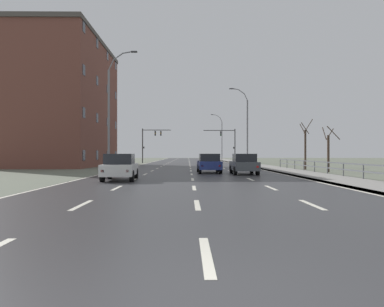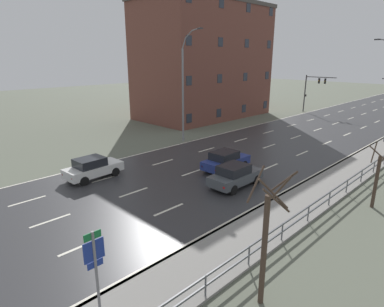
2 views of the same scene
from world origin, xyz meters
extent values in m
cube|color=#5B6051|center=(0.00, 48.00, -0.06)|extent=(160.00, 160.00, 0.12)
cube|color=#303033|center=(0.00, 60.00, 0.01)|extent=(14.00, 120.00, 0.02)
cube|color=beige|center=(-3.50, 12.80, 0.02)|extent=(0.16, 2.20, 0.01)
cube|color=beige|center=(-3.50, 18.20, 0.02)|extent=(0.16, 2.20, 0.01)
cube|color=beige|center=(-3.50, 23.60, 0.02)|extent=(0.16, 2.20, 0.01)
cube|color=beige|center=(-3.50, 29.00, 0.02)|extent=(0.16, 2.20, 0.01)
cube|color=beige|center=(-3.50, 34.40, 0.02)|extent=(0.16, 2.20, 0.01)
cube|color=beige|center=(-3.50, 39.80, 0.02)|extent=(0.16, 2.20, 0.01)
cube|color=beige|center=(-3.50, 45.20, 0.02)|extent=(0.16, 2.20, 0.01)
cube|color=beige|center=(-3.50, 50.60, 0.02)|extent=(0.16, 2.20, 0.01)
cube|color=beige|center=(-3.50, 56.00, 0.02)|extent=(0.16, 2.20, 0.01)
cube|color=beige|center=(-3.50, 61.40, 0.02)|extent=(0.16, 2.20, 0.01)
cube|color=beige|center=(-3.50, 66.80, 0.02)|extent=(0.16, 2.20, 0.01)
cube|color=beige|center=(-3.50, 72.20, 0.02)|extent=(0.16, 2.20, 0.01)
cube|color=beige|center=(-3.50, 77.60, 0.02)|extent=(0.16, 2.20, 0.01)
cube|color=beige|center=(-3.50, 83.00, 0.02)|extent=(0.16, 2.20, 0.01)
cube|color=beige|center=(0.00, 12.80, 0.02)|extent=(0.16, 2.20, 0.01)
cube|color=beige|center=(0.00, 18.20, 0.02)|extent=(0.16, 2.20, 0.01)
cube|color=beige|center=(0.00, 23.60, 0.02)|extent=(0.16, 2.20, 0.01)
cube|color=beige|center=(0.00, 29.00, 0.02)|extent=(0.16, 2.20, 0.01)
cube|color=beige|center=(0.00, 34.40, 0.02)|extent=(0.16, 2.20, 0.01)
cube|color=beige|center=(0.00, 39.80, 0.02)|extent=(0.16, 2.20, 0.01)
cube|color=beige|center=(0.00, 45.20, 0.02)|extent=(0.16, 2.20, 0.01)
cube|color=beige|center=(0.00, 50.60, 0.02)|extent=(0.16, 2.20, 0.01)
cube|color=beige|center=(0.00, 56.00, 0.02)|extent=(0.16, 2.20, 0.01)
cube|color=beige|center=(0.00, 61.40, 0.02)|extent=(0.16, 2.20, 0.01)
cube|color=beige|center=(0.00, 66.80, 0.02)|extent=(0.16, 2.20, 0.01)
cube|color=beige|center=(3.50, 12.80, 0.02)|extent=(0.16, 2.20, 0.01)
cube|color=beige|center=(3.50, 18.20, 0.02)|extent=(0.16, 2.20, 0.01)
cube|color=beige|center=(3.50, 23.60, 0.02)|extent=(0.16, 2.20, 0.01)
cube|color=beige|center=(3.50, 29.00, 0.02)|extent=(0.16, 2.20, 0.01)
cube|color=beige|center=(3.50, 34.40, 0.02)|extent=(0.16, 2.20, 0.01)
cube|color=beige|center=(3.50, 39.80, 0.02)|extent=(0.16, 2.20, 0.01)
cube|color=beige|center=(3.50, 45.20, 0.02)|extent=(0.16, 2.20, 0.01)
cube|color=beige|center=(3.50, 50.60, 0.02)|extent=(0.16, 2.20, 0.01)
cube|color=beige|center=(3.50, 56.00, 0.02)|extent=(0.16, 2.20, 0.01)
cube|color=beige|center=(-6.85, 60.00, 0.02)|extent=(0.16, 120.00, 0.01)
cube|color=#515459|center=(9.85, 21.14, 0.95)|extent=(0.06, 29.37, 0.08)
cube|color=#515459|center=(9.85, 21.14, 0.55)|extent=(0.06, 29.37, 0.08)
cylinder|color=#515459|center=(9.85, 14.46, 0.50)|extent=(0.07, 0.07, 1.00)
cylinder|color=#515459|center=(9.85, 17.13, 0.50)|extent=(0.07, 0.07, 1.00)
cylinder|color=#515459|center=(9.85, 19.80, 0.50)|extent=(0.07, 0.07, 1.00)
cylinder|color=#515459|center=(9.85, 22.47, 0.50)|extent=(0.07, 0.07, 1.00)
cylinder|color=#515459|center=(9.85, 25.14, 0.50)|extent=(0.07, 0.07, 1.00)
cylinder|color=#515459|center=(9.85, 27.81, 0.50)|extent=(0.07, 0.07, 1.00)
cylinder|color=#515459|center=(9.85, 30.48, 0.50)|extent=(0.07, 0.07, 1.00)
cylinder|color=#515459|center=(9.85, 33.15, 0.50)|extent=(0.07, 0.07, 1.00)
cylinder|color=slate|center=(5.95, 44.06, 10.14)|extent=(0.95, 0.11, 0.27)
cube|color=#333335|center=(5.48, 44.06, 10.17)|extent=(0.56, 0.24, 0.12)
cylinder|color=slate|center=(-7.60, 29.83, 4.65)|extent=(0.20, 0.20, 9.30)
cylinder|color=slate|center=(-7.38, 29.83, 9.78)|extent=(0.55, 0.11, 1.00)
cylinder|color=slate|center=(-6.72, 29.83, 10.56)|extent=(0.93, 0.11, 0.70)
cylinder|color=slate|center=(-5.77, 29.83, 10.96)|extent=(1.06, 0.11, 0.29)
cube|color=#333335|center=(-5.25, 29.83, 11.00)|extent=(0.56, 0.24, 0.12)
cylinder|color=slate|center=(8.40, 11.07, 1.78)|extent=(0.09, 0.09, 3.55)
cube|color=#146633|center=(8.38, 11.07, 3.40)|extent=(0.03, 0.56, 0.24)
cube|color=navy|center=(8.38, 11.07, 2.90)|extent=(0.03, 0.68, 0.68)
cube|color=white|center=(8.36, 11.07, 2.90)|extent=(0.01, 0.44, 0.22)
cube|color=navy|center=(8.38, 11.07, 2.43)|extent=(0.03, 0.52, 0.22)
cylinder|color=#38383A|center=(-7.90, 57.07, 2.90)|extent=(0.18, 0.18, 5.79)
cylinder|color=#38383A|center=(-5.53, 57.07, 5.54)|extent=(4.74, 0.12, 0.12)
cube|color=black|center=(-5.77, 57.07, 4.99)|extent=(0.20, 0.28, 0.80)
sphere|color=#2D2D2D|center=(-5.77, 56.92, 5.25)|extent=(0.14, 0.14, 0.14)
sphere|color=#F2AD19|center=(-5.77, 56.92, 4.99)|extent=(0.14, 0.14, 0.14)
sphere|color=#2D2D2D|center=(-5.77, 56.92, 4.73)|extent=(0.14, 0.14, 0.14)
cube|color=black|center=(-4.82, 57.07, 4.99)|extent=(0.20, 0.28, 0.80)
sphere|color=#2D2D2D|center=(-4.82, 56.92, 5.25)|extent=(0.14, 0.14, 0.14)
sphere|color=#F2AD19|center=(-4.82, 56.92, 4.99)|extent=(0.14, 0.14, 0.14)
sphere|color=#2D2D2D|center=(-4.82, 56.92, 4.73)|extent=(0.14, 0.14, 0.14)
cube|color=black|center=(-7.68, 57.02, 2.60)|extent=(0.18, 0.12, 0.32)
cube|color=navy|center=(1.44, 25.87, 0.65)|extent=(1.85, 4.14, 0.64)
cube|color=black|center=(1.45, 25.62, 1.27)|extent=(1.60, 2.03, 0.60)
cube|color=slate|center=(1.43, 26.57, 1.25)|extent=(1.41, 0.11, 0.51)
cylinder|color=black|center=(2.23, 27.16, 0.33)|extent=(0.23, 0.66, 0.66)
cylinder|color=black|center=(0.61, 27.12, 0.33)|extent=(0.23, 0.66, 0.66)
cylinder|color=black|center=(2.28, 24.62, 0.33)|extent=(0.23, 0.66, 0.66)
cylinder|color=black|center=(0.66, 24.58, 0.33)|extent=(0.23, 0.66, 0.66)
cube|color=red|center=(0.83, 23.82, 0.65)|extent=(0.16, 0.04, 0.14)
cube|color=red|center=(2.15, 23.85, 0.65)|extent=(0.16, 0.04, 0.14)
cube|color=silver|center=(-4.27, 17.72, 0.65)|extent=(1.97, 4.18, 0.64)
cube|color=black|center=(-4.25, 17.47, 1.27)|extent=(1.66, 2.08, 0.60)
cube|color=slate|center=(-4.30, 18.42, 1.25)|extent=(1.41, 0.15, 0.51)
cylinder|color=black|center=(-3.52, 19.03, 0.33)|extent=(0.25, 0.67, 0.66)
cylinder|color=black|center=(-5.14, 18.95, 0.33)|extent=(0.25, 0.67, 0.66)
cylinder|color=black|center=(-3.39, 16.49, 0.33)|extent=(0.25, 0.67, 0.66)
cylinder|color=black|center=(-5.01, 16.41, 0.33)|extent=(0.25, 0.67, 0.66)
cube|color=red|center=(-4.82, 15.66, 0.65)|extent=(0.16, 0.05, 0.14)
cube|color=red|center=(-3.50, 15.72, 0.65)|extent=(0.16, 0.05, 0.14)
cube|color=#474C51|center=(3.98, 23.82, 0.65)|extent=(1.78, 4.11, 0.64)
cube|color=black|center=(3.97, 23.57, 1.27)|extent=(1.57, 2.01, 0.60)
cube|color=slate|center=(3.98, 24.52, 1.25)|extent=(1.40, 0.09, 0.51)
cylinder|color=black|center=(4.79, 25.09, 0.33)|extent=(0.22, 0.66, 0.66)
cylinder|color=black|center=(3.17, 25.10, 0.33)|extent=(0.22, 0.66, 0.66)
cylinder|color=black|center=(4.78, 22.55, 0.33)|extent=(0.22, 0.66, 0.66)
cylinder|color=black|center=(3.16, 22.55, 0.33)|extent=(0.22, 0.66, 0.66)
cube|color=red|center=(3.31, 21.79, 0.65)|extent=(0.16, 0.04, 0.14)
cube|color=red|center=(4.63, 21.79, 0.65)|extent=(0.16, 0.04, 0.14)
cube|color=brown|center=(-16.50, 42.44, 7.68)|extent=(10.71, 18.99, 15.36)
cube|color=#4C4742|center=(-16.50, 42.44, 15.61)|extent=(10.92, 19.36, 0.50)
cube|color=#282D38|center=(-11.13, 34.14, 1.40)|extent=(0.04, 0.90, 1.10)
cube|color=#282D38|center=(-11.13, 39.67, 1.40)|extent=(0.04, 0.90, 1.10)
cube|color=#282D38|center=(-11.13, 45.20, 1.40)|extent=(0.04, 0.90, 1.10)
cube|color=#282D38|center=(-11.13, 50.73, 1.40)|extent=(0.04, 0.90, 1.10)
cube|color=#282D38|center=(-11.13, 34.14, 5.85)|extent=(0.04, 0.90, 1.10)
cube|color=#282D38|center=(-11.13, 39.67, 5.85)|extent=(0.04, 0.90, 1.10)
cube|color=#282D38|center=(-11.13, 45.20, 5.85)|extent=(0.04, 0.90, 1.10)
cube|color=#282D38|center=(-11.13, 50.73, 5.85)|extent=(0.04, 0.90, 1.10)
cube|color=#282D38|center=(-11.13, 34.14, 10.31)|extent=(0.04, 0.90, 1.10)
cube|color=#282D38|center=(-11.13, 39.67, 10.31)|extent=(0.04, 0.90, 1.10)
cube|color=#282D38|center=(-11.13, 45.20, 10.31)|extent=(0.04, 0.90, 1.10)
cube|color=#282D38|center=(-11.13, 50.73, 10.31)|extent=(0.04, 0.90, 1.10)
cube|color=#282D38|center=(-11.13, 39.67, 14.76)|extent=(0.04, 0.90, 1.10)
cube|color=#282D38|center=(-11.13, 45.20, 14.76)|extent=(0.04, 0.90, 1.10)
cube|color=#282D38|center=(-11.13, 50.73, 14.76)|extent=(0.04, 0.90, 1.10)
cylinder|color=#423328|center=(11.37, 15.74, 2.09)|extent=(0.20, 0.20, 4.19)
cylinder|color=#423328|center=(10.90, 15.71, 4.45)|extent=(0.13, 1.00, 1.08)
cylinder|color=#423328|center=(11.57, 16.18, 4.38)|extent=(0.92, 0.49, 1.18)
cylinder|color=#423328|center=(11.83, 15.48, 4.23)|extent=(0.49, 1.00, 1.01)
cylinder|color=#423328|center=(11.59, 16.30, 4.56)|extent=(1.15, 0.54, 1.14)
cylinder|color=#423328|center=(11.75, 15.40, 4.46)|extent=(0.67, 0.85, 1.09)
cylinder|color=#423328|center=(11.66, 26.94, 1.58)|extent=(0.20, 0.20, 3.15)
cylinder|color=#423328|center=(11.85, 26.31, 3.31)|extent=(1.30, 0.48, 1.14)
cylinder|color=#423328|center=(11.31, 26.91, 3.30)|extent=(0.12, 0.76, 1.10)
camera|label=1|loc=(-0.29, -3.53, 1.58)|focal=33.74mm
camera|label=2|loc=(16.44, 7.22, 8.47)|focal=30.14mm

